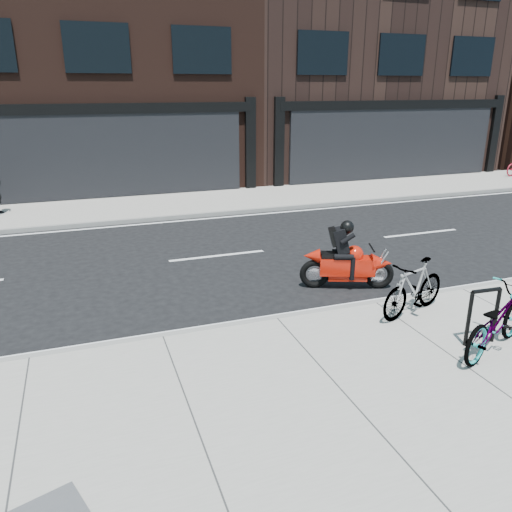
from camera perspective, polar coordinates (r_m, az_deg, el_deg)
name	(u,v)px	position (r m, az deg, el deg)	size (l,w,h in m)	color
ground	(242,285)	(10.56, -1.58, -3.30)	(120.00, 120.00, 0.00)	black
sidewalk_near	(369,426)	(6.55, 12.79, -18.39)	(60.00, 6.00, 0.13)	gray
sidewalk_far	(174,204)	(17.77, -9.36, 5.84)	(60.00, 3.50, 0.13)	gray
building_center	(86,3)	(24.07, -18.86, 25.73)	(12.00, 10.00, 14.50)	black
building_mideast	(343,38)	(27.23, 9.92, 23.34)	(12.00, 10.00, 12.50)	black
bike_rack	(483,312)	(8.51, 24.54, -5.80)	(0.56, 0.09, 0.93)	black
bicycle_front	(496,321)	(8.38, 25.72, -6.71)	(0.66, 1.89, 0.99)	gray
bicycle_rear	(414,287)	(9.20, 17.60, -3.45)	(0.47, 1.65, 0.99)	gray
motorcycle	(351,261)	(10.39, 10.85, -0.56)	(1.86, 0.99, 1.45)	black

